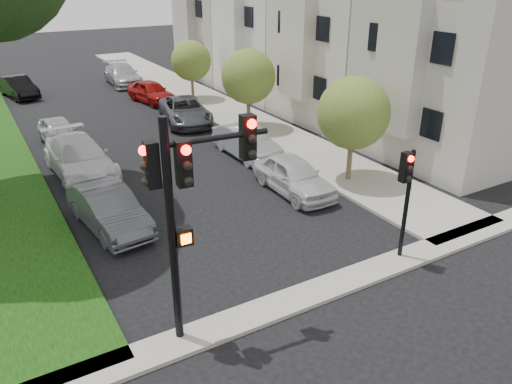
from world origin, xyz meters
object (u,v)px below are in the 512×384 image
car_parked_5 (108,209)px  car_parked_9 (18,87)px  car_parked_4 (123,75)px  car_parked_7 (59,132)px  car_parked_2 (185,111)px  car_parked_3 (151,92)px  small_tree_a (353,113)px  car_parked_0 (294,175)px  traffic_signal_secondary (406,186)px  small_tree_b (248,77)px  car_parked_1 (247,142)px  small_tree_c (191,61)px  traffic_signal_main (187,191)px  car_parked_6 (79,157)px

car_parked_5 → car_parked_9: car_parked_5 is taller
car_parked_4 → car_parked_7: size_ratio=1.32×
car_parked_2 → car_parked_3: size_ratio=1.23×
small_tree_a → car_parked_0: 3.49m
traffic_signal_secondary → car_parked_2: 17.24m
traffic_signal_secondary → car_parked_7: bearing=112.5°
car_parked_5 → small_tree_a: bearing=-12.5°
small_tree_a → small_tree_b: 8.59m
car_parked_1 → car_parked_4: (-0.39, 18.76, 0.04)m
small_tree_c → car_parked_0: bearing=-99.5°
small_tree_a → traffic_signal_secondary: small_tree_a is taller
traffic_signal_main → car_parked_2: size_ratio=1.08×
traffic_signal_main → car_parked_6: size_ratio=1.01×
traffic_signal_secondary → car_parked_7: traffic_signal_secondary is taller
small_tree_c → traffic_signal_secondary: size_ratio=1.11×
small_tree_a → car_parked_2: small_tree_a is taller
car_parked_0 → car_parked_1: (0.41, 4.57, -0.01)m
small_tree_a → car_parked_7: (-9.66, 11.08, -2.28)m
car_parked_1 → car_parked_3: car_parked_1 is taller
traffic_signal_main → car_parked_9: size_ratio=1.30×
car_parked_0 → car_parked_3: (0.04, 16.89, -0.01)m
small_tree_a → small_tree_c: bearing=90.0°
traffic_signal_secondary → car_parked_3: traffic_signal_secondary is taller
small_tree_a → small_tree_c: (-0.00, 16.29, -0.31)m
small_tree_a → car_parked_7: bearing=131.1°
small_tree_c → car_parked_6: bearing=-134.4°
car_parked_2 → small_tree_a: bearing=-66.8°
small_tree_b → car_parked_4: bearing=100.1°
car_parked_0 → car_parked_4: car_parked_4 is taller
car_parked_5 → small_tree_c: bearing=50.1°
car_parked_0 → small_tree_a: bearing=-3.7°
car_parked_2 → car_parked_7: car_parked_2 is taller
traffic_signal_main → car_parked_9: bearing=91.1°
traffic_signal_secondary → car_parked_3: 22.81m
car_parked_3 → car_parked_6: bearing=-133.8°
small_tree_c → car_parked_9: bearing=146.1°
car_parked_4 → car_parked_9: car_parked_4 is taller
small_tree_c → car_parked_6: 13.92m
car_parked_7 → small_tree_a: bearing=-50.8°
car_parked_3 → car_parked_7: car_parked_3 is taller
small_tree_c → car_parked_4: size_ratio=0.76×
car_parked_5 → car_parked_9: 22.16m
traffic_signal_main → traffic_signal_secondary: (6.80, -0.04, -1.38)m
traffic_signal_main → car_parked_5: (-0.34, 6.53, -3.15)m
traffic_signal_secondary → small_tree_a: bearing=64.0°
traffic_signal_secondary → car_parked_6: traffic_signal_secondary is taller
small_tree_a → car_parked_2: bearing=102.6°
car_parked_4 → car_parked_6: (-7.00, -17.11, 0.04)m
small_tree_c → car_parked_4: 7.95m
traffic_signal_main → car_parked_7: (-0.10, 16.67, -3.20)m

